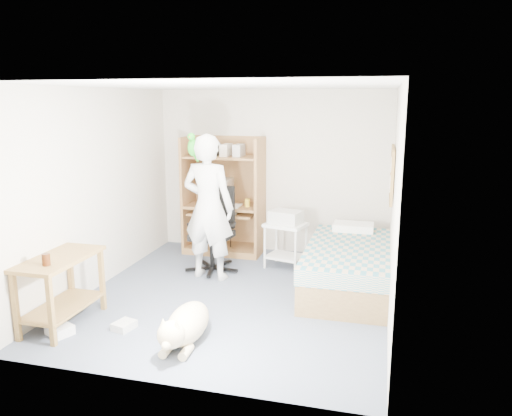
% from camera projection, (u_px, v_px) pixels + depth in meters
% --- Properties ---
extents(floor, '(4.00, 4.00, 0.00)m').
position_uv_depth(floor, '(236.00, 296.00, 6.09)').
color(floor, '#485061').
rests_on(floor, ground).
extents(wall_back, '(3.60, 0.02, 2.50)m').
position_uv_depth(wall_back, '(272.00, 172.00, 7.72)').
color(wall_back, beige).
rests_on(wall_back, floor).
extents(wall_right, '(0.02, 4.00, 2.50)m').
position_uv_depth(wall_right, '(394.00, 204.00, 5.38)').
color(wall_right, beige).
rests_on(wall_right, floor).
extents(wall_left, '(0.02, 4.00, 2.50)m').
position_uv_depth(wall_left, '(98.00, 189.00, 6.27)').
color(wall_left, beige).
rests_on(wall_left, floor).
extents(ceiling, '(3.60, 4.00, 0.02)m').
position_uv_depth(ceiling, '(234.00, 86.00, 5.56)').
color(ceiling, white).
rests_on(ceiling, wall_back).
extents(computer_hutch, '(1.20, 0.63, 1.80)m').
position_uv_depth(computer_hutch, '(225.00, 200.00, 7.73)').
color(computer_hutch, brown).
rests_on(computer_hutch, floor).
extents(bed, '(1.02, 2.02, 0.66)m').
position_uv_depth(bed, '(348.00, 267.00, 6.29)').
color(bed, brown).
rests_on(bed, floor).
extents(side_desk, '(0.50, 1.00, 0.75)m').
position_uv_depth(side_desk, '(61.00, 280.00, 5.23)').
color(side_desk, brown).
rests_on(side_desk, floor).
extents(corkboard, '(0.04, 0.94, 0.66)m').
position_uv_depth(corkboard, '(392.00, 174.00, 6.20)').
color(corkboard, '#9C6D46').
rests_on(corkboard, wall_right).
extents(office_chair, '(0.65, 0.65, 1.16)m').
position_uv_depth(office_chair, '(214.00, 241.00, 6.97)').
color(office_chair, black).
rests_on(office_chair, floor).
extents(person, '(0.75, 0.54, 1.93)m').
position_uv_depth(person, '(208.00, 207.00, 6.55)').
color(person, silver).
rests_on(person, floor).
extents(parrot, '(0.14, 0.25, 0.39)m').
position_uv_depth(parrot, '(193.00, 146.00, 6.44)').
color(parrot, '#16991B').
rests_on(parrot, person).
extents(dog, '(0.40, 1.14, 0.43)m').
position_uv_depth(dog, '(185.00, 325.00, 4.89)').
color(dog, beige).
rests_on(dog, floor).
extents(printer_cart, '(0.63, 0.55, 0.65)m').
position_uv_depth(printer_cart, '(286.00, 238.00, 7.06)').
color(printer_cart, white).
rests_on(printer_cart, floor).
extents(printer, '(0.49, 0.41, 0.18)m').
position_uv_depth(printer, '(286.00, 217.00, 6.99)').
color(printer, '#BBBBB6').
rests_on(printer, printer_cart).
extents(crt_monitor, '(0.41, 0.44, 0.38)m').
position_uv_depth(crt_monitor, '(218.00, 191.00, 7.74)').
color(crt_monitor, beige).
rests_on(crt_monitor, computer_hutch).
extents(keyboard, '(0.47, 0.21, 0.03)m').
position_uv_depth(keyboard, '(223.00, 212.00, 7.61)').
color(keyboard, beige).
rests_on(keyboard, computer_hutch).
extents(pencil_cup, '(0.08, 0.08, 0.12)m').
position_uv_depth(pencil_cup, '(247.00, 203.00, 7.55)').
color(pencil_cup, gold).
rests_on(pencil_cup, computer_hutch).
extents(drink_glass, '(0.08, 0.08, 0.12)m').
position_uv_depth(drink_glass, '(46.00, 260.00, 4.91)').
color(drink_glass, '#3B1A09').
rests_on(drink_glass, side_desk).
extents(floor_box_a, '(0.31, 0.28, 0.10)m').
position_uv_depth(floor_box_a, '(60.00, 330.00, 5.09)').
color(floor_box_a, silver).
rests_on(floor_box_a, floor).
extents(floor_box_b, '(0.23, 0.26, 0.08)m').
position_uv_depth(floor_box_b, '(124.00, 326.00, 5.21)').
color(floor_box_b, beige).
rests_on(floor_box_b, floor).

